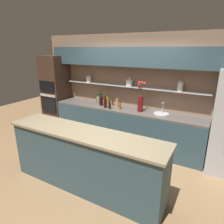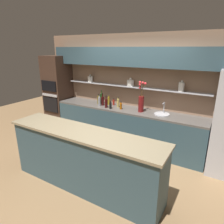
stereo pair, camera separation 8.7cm
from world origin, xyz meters
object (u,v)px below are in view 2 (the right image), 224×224
(bottle_sauce_6, at_px, (121,106))
(bottle_oil_8, at_px, (109,101))
(bottle_sauce_3, at_px, (111,105))
(sink_fixture, at_px, (162,114))
(bottle_spirit_2, at_px, (99,101))
(flower_vase, at_px, (141,101))
(bottle_wine_5, at_px, (102,98))
(oven_tower, at_px, (58,93))
(bottle_spirit_9, at_px, (118,103))
(bottle_wine_1, at_px, (103,101))
(bottle_sauce_4, at_px, (114,102))
(bottle_oil_0, at_px, (99,100))
(bottle_wine_7, at_px, (106,103))

(bottle_sauce_6, distance_m, bottle_oil_8, 0.47)
(bottle_sauce_3, relative_size, bottle_oil_8, 0.77)
(sink_fixture, bearing_deg, bottle_spirit_2, -175.63)
(bottle_sauce_3, bearing_deg, flower_vase, 11.65)
(bottle_wine_5, bearing_deg, bottle_sauce_6, -17.15)
(oven_tower, distance_m, bottle_spirit_9, 1.94)
(bottle_sauce_3, relative_size, bottle_wine_5, 0.56)
(oven_tower, xyz_separation_m, sink_fixture, (3.02, 0.01, -0.10))
(bottle_wine_1, xyz_separation_m, bottle_spirit_2, (-0.05, -0.07, 0.00))
(oven_tower, relative_size, bottle_wine_5, 6.06)
(bottle_wine_1, bearing_deg, bottle_sauce_6, -5.81)
(bottle_wine_1, distance_m, bottle_wine_5, 0.20)
(sink_fixture, bearing_deg, oven_tower, -179.78)
(bottle_wine_5, bearing_deg, bottle_sauce_3, -33.89)
(bottle_wine_1, xyz_separation_m, bottle_sauce_3, (0.32, -0.15, -0.03))
(flower_vase, xyz_separation_m, bottle_sauce_4, (-0.80, 0.17, -0.17))
(bottle_wine_5, xyz_separation_m, bottle_oil_8, (0.24, -0.03, -0.03))
(oven_tower, xyz_separation_m, bottle_sauce_4, (1.76, 0.13, -0.05))
(bottle_oil_0, bearing_deg, bottle_sauce_3, -21.95)
(sink_fixture, bearing_deg, bottle_sauce_6, -174.01)
(bottle_oil_0, bearing_deg, sink_fixture, 0.21)
(bottle_sauce_4, relative_size, bottle_wine_5, 0.50)
(flower_vase, xyz_separation_m, bottle_wine_1, (-1.02, 0.01, -0.13))
(oven_tower, distance_m, bottle_spirit_2, 1.50)
(bottle_sauce_6, relative_size, bottle_wine_7, 0.63)
(oven_tower, relative_size, bottle_spirit_2, 7.65)
(bottle_spirit_2, bearing_deg, bottle_oil_8, 52.47)
(bottle_sauce_6, bearing_deg, flower_vase, 5.93)
(oven_tower, distance_m, bottle_wine_7, 1.73)
(oven_tower, xyz_separation_m, bottle_wine_5, (1.41, 0.12, 0.01))
(bottle_wine_1, xyz_separation_m, bottle_oil_8, (0.10, 0.12, -0.01))
(bottle_wine_1, xyz_separation_m, bottle_wine_5, (-0.13, 0.15, 0.02))
(bottle_sauce_3, relative_size, bottle_wine_7, 0.66)
(bottle_sauce_6, xyz_separation_m, bottle_oil_8, (-0.44, 0.18, 0.03))
(flower_vase, xyz_separation_m, sink_fixture, (0.47, 0.05, -0.22))
(oven_tower, height_order, bottle_sauce_3, oven_tower)
(bottle_spirit_2, bearing_deg, bottle_wine_5, 110.87)
(sink_fixture, relative_size, bottle_sauce_4, 1.91)
(bottle_spirit_2, xyz_separation_m, bottle_sauce_3, (0.36, -0.08, -0.03))
(bottle_oil_8, bearing_deg, oven_tower, -176.89)
(bottle_spirit_2, height_order, bottle_spirit_9, bottle_spirit_2)
(bottle_wine_5, height_order, bottle_oil_8, bottle_wine_5)
(oven_tower, relative_size, bottle_oil_0, 8.11)
(bottle_wine_5, bearing_deg, bottle_oil_0, -98.19)
(bottle_sauce_4, bearing_deg, bottle_wine_5, -178.55)
(flower_vase, distance_m, bottle_sauce_6, 0.51)
(bottle_wine_1, distance_m, bottle_spirit_2, 0.09)
(bottle_spirit_2, distance_m, bottle_wine_5, 0.24)
(bottle_oil_0, relative_size, bottle_sauce_4, 1.51)
(flower_vase, height_order, bottle_wine_7, flower_vase)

